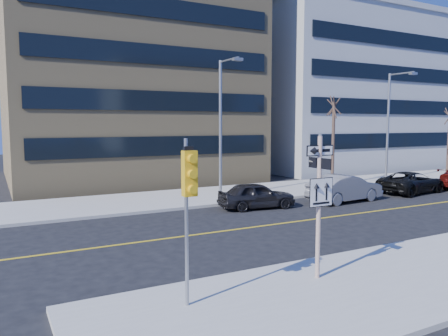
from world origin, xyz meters
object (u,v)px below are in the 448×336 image
sign_pole (319,198)px  parked_car_a (257,195)px  traffic_signal (189,187)px  parked_car_b (345,188)px  streetlight_b (391,120)px  parked_car_c (411,182)px  streetlight_a (222,119)px  street_tree_west (334,109)px

sign_pole → parked_car_a: 11.11m
traffic_signal → parked_car_b: size_ratio=0.84×
sign_pole → traffic_signal: (-4.00, -0.15, 0.59)m
traffic_signal → streetlight_b: 25.83m
parked_car_c → traffic_signal: bearing=108.9°
traffic_signal → streetlight_a: (8.00, 13.42, 1.73)m
traffic_signal → sign_pole: bearing=2.1°
parked_car_c → streetlight_b: streetlight_b is taller
parked_car_b → parked_car_c: bearing=-91.3°
parked_car_b → street_tree_west: bearing=-39.1°
traffic_signal → parked_car_a: bearing=50.7°
parked_car_c → street_tree_west: street_tree_west is taller
traffic_signal → parked_car_b: 17.02m
parked_car_b → sign_pole: bearing=128.8°
parked_car_b → streetlight_a: bearing=52.1°
traffic_signal → parked_car_b: traffic_signal is taller
sign_pole → traffic_signal: size_ratio=1.02×
traffic_signal → street_tree_west: (17.00, 13.96, 2.50)m
traffic_signal → parked_car_c: bearing=26.2°
traffic_signal → streetlight_a: streetlight_a is taller
parked_car_c → street_tree_west: bearing=29.0°
parked_car_a → streetlight_a: streetlight_a is taller
traffic_signal → streetlight_a: 15.72m
sign_pole → parked_car_b: bearing=43.3°
sign_pole → parked_car_b: 13.75m
streetlight_b → parked_car_c: bearing=-119.0°
streetlight_a → parked_car_a: bearing=-83.6°
traffic_signal → streetlight_b: size_ratio=0.50×
sign_pole → parked_car_c: (16.02, 9.71, -1.74)m
sign_pole → street_tree_west: size_ratio=0.64×
streetlight_a → streetlight_b: bearing=0.0°
streetlight_a → streetlight_b: (14.00, 0.00, 0.00)m
sign_pole → parked_car_c: size_ratio=0.81×
parked_car_a → parked_car_c: bearing=-83.9°
traffic_signal → parked_car_b: bearing=34.3°
sign_pole → streetlight_a: bearing=73.2°
streetlight_b → streetlight_a: bearing=180.0°
parked_car_a → street_tree_west: street_tree_west is taller
street_tree_west → streetlight_a: bearing=-176.5°
parked_car_b → streetlight_b: streetlight_b is taller
parked_car_a → streetlight_a: size_ratio=0.51×
streetlight_a → sign_pole: bearing=-106.8°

